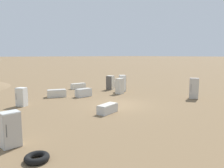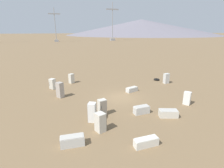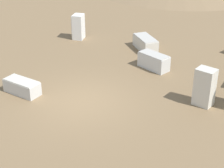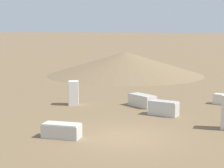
{
  "view_description": "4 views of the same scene",
  "coord_description": "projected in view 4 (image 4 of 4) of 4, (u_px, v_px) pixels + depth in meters",
  "views": [
    {
      "loc": [
        10.88,
        12.77,
        3.87
      ],
      "look_at": [
        1.23,
        0.76,
        1.81
      ],
      "focal_mm": 35.0,
      "sensor_mm": 36.0,
      "label": 1
    },
    {
      "loc": [
        -7.25,
        -18.07,
        7.66
      ],
      "look_at": [
        -1.15,
        -0.29,
        1.89
      ],
      "focal_mm": 28.0,
      "sensor_mm": 36.0,
      "label": 2
    },
    {
      "loc": [
        -10.83,
        7.46,
        7.53
      ],
      "look_at": [
        -0.9,
        -0.85,
        0.88
      ],
      "focal_mm": 60.0,
      "sensor_mm": 36.0,
      "label": 3
    },
    {
      "loc": [
        -7.62,
        12.9,
        4.39
      ],
      "look_at": [
        1.38,
        -1.12,
        1.98
      ],
      "focal_mm": 60.0,
      "sensor_mm": 36.0,
      "label": 4
    }
  ],
  "objects": [
    {
      "name": "ground_plane",
      "position": [
        126.0,
        137.0,
        15.45
      ],
      "size": [
        1000.0,
        1000.0,
        0.0
      ],
      "primitive_type": "plane",
      "color": "brown"
    },
    {
      "name": "discarded_fridge_2",
      "position": [
        62.0,
        130.0,
        15.36
      ],
      "size": [
        1.7,
        1.1,
        0.6
      ],
      "rotation": [
        0.0,
        0.0,
        5.01
      ],
      "color": "silver",
      "rests_on": "ground_plane"
    },
    {
      "name": "discarded_fridge_12",
      "position": [
        73.0,
        93.0,
        22.06
      ],
      "size": [
        0.87,
        0.89,
        1.42
      ],
      "rotation": [
        0.0,
        0.0,
        5.33
      ],
      "color": "white",
      "rests_on": "ground_plane"
    },
    {
      "name": "discarded_fridge_5",
      "position": [
        163.0,
        108.0,
        19.37
      ],
      "size": [
        1.54,
        0.74,
        0.75
      ],
      "rotation": [
        0.0,
        0.0,
        1.62
      ],
      "color": "silver",
      "rests_on": "ground_plane"
    },
    {
      "name": "discarded_fridge_8",
      "position": [
        142.0,
        101.0,
        21.64
      ],
      "size": [
        1.85,
        1.3,
        0.69
      ],
      "rotation": [
        0.0,
        0.0,
        1.22
      ],
      "color": "beige",
      "rests_on": "ground_plane"
    },
    {
      "name": "dirt_mound",
      "position": [
        125.0,
        63.0,
        36.71
      ],
      "size": [
        15.3,
        15.3,
        2.27
      ],
      "color": "#7F6647",
      "rests_on": "ground_plane"
    }
  ]
}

